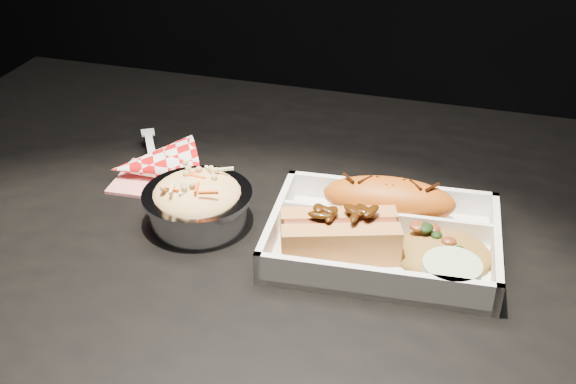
# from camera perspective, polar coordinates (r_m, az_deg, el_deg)

# --- Properties ---
(dining_table) EXTENTS (1.20, 0.80, 0.75)m
(dining_table) POSITION_cam_1_polar(r_m,az_deg,el_deg) (0.91, -0.13, -7.30)
(dining_table) COLOR black
(dining_table) RESTS_ON ground
(food_tray) EXTENTS (0.26, 0.20, 0.04)m
(food_tray) POSITION_cam_1_polar(r_m,az_deg,el_deg) (0.81, 7.48, -3.89)
(food_tray) COLOR silver
(food_tray) RESTS_ON dining_table
(fried_pastry) EXTENTS (0.16, 0.07, 0.05)m
(fried_pastry) POSITION_cam_1_polar(r_m,az_deg,el_deg) (0.85, 7.97, -0.55)
(fried_pastry) COLOR #BD5612
(fried_pastry) RESTS_ON food_tray
(hotdog) EXTENTS (0.14, 0.10, 0.06)m
(hotdog) POSITION_cam_1_polar(r_m,az_deg,el_deg) (0.78, 4.11, -3.25)
(hotdog) COLOR #C58343
(hotdog) RESTS_ON food_tray
(fried_rice_mound) EXTENTS (0.11, 0.10, 0.03)m
(fried_rice_mound) POSITION_cam_1_polar(r_m,az_deg,el_deg) (0.79, 12.13, -4.12)
(fried_rice_mound) COLOR olive
(fried_rice_mound) RESTS_ON food_tray
(cupcake_liner) EXTENTS (0.06, 0.06, 0.03)m
(cupcake_liner) POSITION_cam_1_polar(r_m,az_deg,el_deg) (0.76, 12.75, -6.42)
(cupcake_liner) COLOR #B0C897
(cupcake_liner) RESTS_ON food_tray
(foil_coleslaw_cup) EXTENTS (0.13, 0.13, 0.07)m
(foil_coleslaw_cup) POSITION_cam_1_polar(r_m,az_deg,el_deg) (0.84, -7.16, -0.69)
(foil_coleslaw_cup) COLOR silver
(foil_coleslaw_cup) RESTS_ON dining_table
(napkin_fork) EXTENTS (0.15, 0.16, 0.10)m
(napkin_fork) POSITION_cam_1_polar(r_m,az_deg,el_deg) (0.96, -10.55, 2.09)
(napkin_fork) COLOR red
(napkin_fork) RESTS_ON dining_table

